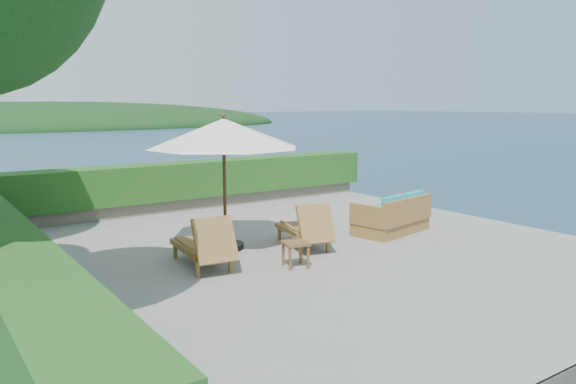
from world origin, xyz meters
TOP-DOWN VIEW (x-y plane):
  - ground at (0.00, 0.00)m, footprint 12.00×12.00m
  - foundation at (0.00, 0.00)m, footprint 12.00×12.00m
  - offshore_island at (25.00, 140.00)m, footprint 126.00×57.60m
  - planter_wall_far at (0.00, 5.60)m, footprint 12.00×0.60m
  - hedge_far at (0.00, 5.60)m, footprint 12.40×0.90m
  - patio_umbrella at (-1.16, 0.99)m, footprint 3.76×3.76m
  - lounge_left at (-2.13, 0.02)m, footprint 0.94×1.87m
  - lounge_right at (0.27, 0.11)m, footprint 1.13×1.87m
  - side_table at (-0.72, -0.92)m, footprint 0.55×0.55m
  - wicker_loveseat at (2.78, 0.04)m, footprint 2.11×1.37m

SIDE VIEW (x-z plane):
  - offshore_island at x=25.00m, z-range -9.30..3.30m
  - foundation at x=0.00m, z-range -3.05..-0.05m
  - ground at x=0.00m, z-range 0.00..0.00m
  - planter_wall_far at x=0.00m, z-range 0.00..0.36m
  - wicker_loveseat at x=2.78m, z-range -0.11..0.85m
  - side_table at x=-0.72m, z-range 0.16..0.64m
  - lounge_right at x=0.27m, z-range -0.08..0.92m
  - lounge_left at x=-2.13m, z-range -0.08..0.95m
  - hedge_far at x=0.00m, z-range 0.35..1.35m
  - patio_umbrella at x=-1.16m, z-range 0.98..3.80m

